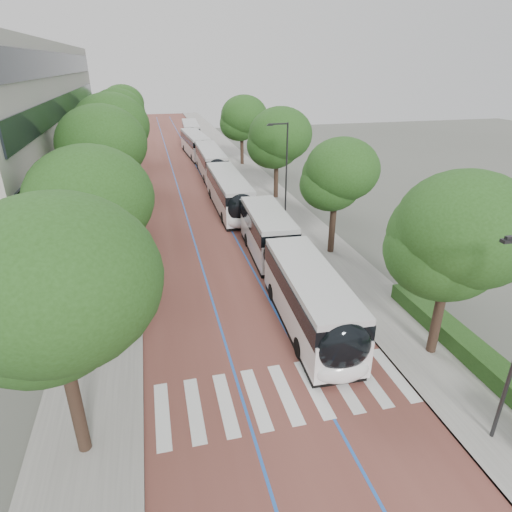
{
  "coord_description": "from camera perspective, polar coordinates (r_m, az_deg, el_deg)",
  "views": [
    {
      "loc": [
        -4.29,
        -12.06,
        12.5
      ],
      "look_at": [
        1.07,
        9.56,
        2.4
      ],
      "focal_mm": 30.0,
      "sensor_mm": 36.0,
      "label": 1
    }
  ],
  "objects": [
    {
      "name": "lamp_post_left",
      "position": [
        21.81,
        -17.58,
        0.6
      ],
      "size": [
        0.14,
        0.14,
        8.0
      ],
      "primitive_type": "cylinder",
      "color": "#29292B",
      "rests_on": "sidewalk_left"
    },
    {
      "name": "hedge",
      "position": [
        21.64,
        28.56,
        -12.67
      ],
      "size": [
        1.2,
        14.0,
        0.8
      ],
      "primitive_type": "cube",
      "color": "#1A3C15",
      "rests_on": "sidewalk_right"
    },
    {
      "name": "lane_line_right",
      "position": [
        53.86,
        -7.4,
        10.8
      ],
      "size": [
        0.12,
        126.0,
        0.01
      ],
      "primitive_type": "cube",
      "color": "#2356B2",
      "rests_on": "road"
    },
    {
      "name": "kerb_right",
      "position": [
        54.43,
        -3.15,
        11.14
      ],
      "size": [
        0.2,
        140.0,
        0.14
      ],
      "primitive_type": "cube",
      "color": "gray",
      "rests_on": "ground"
    },
    {
      "name": "bus_queued_0",
      "position": [
        39.33,
        -3.55,
        8.29
      ],
      "size": [
        2.66,
        12.42,
        3.2
      ],
      "rotation": [
        0.0,
        0.0,
        -0.01
      ],
      "color": "white",
      "rests_on": "ground"
    },
    {
      "name": "sidewalk_right",
      "position": [
        54.81,
        -1.16,
        11.27
      ],
      "size": [
        4.0,
        140.0,
        0.12
      ],
      "primitive_type": "cube",
      "color": "gray",
      "rests_on": "ground"
    },
    {
      "name": "bus_queued_2",
      "position": [
        64.37,
        -8.01,
        14.44
      ],
      "size": [
        3.18,
        12.51,
        3.2
      ],
      "rotation": [
        0.0,
        0.0,
        0.05
      ],
      "color": "white",
      "rests_on": "ground"
    },
    {
      "name": "bus_queued_3",
      "position": [
        76.89,
        -8.67,
        16.0
      ],
      "size": [
        3.16,
        12.51,
        3.2
      ],
      "rotation": [
        0.0,
        0.0,
        -0.05
      ],
      "color": "white",
      "rests_on": "ground"
    },
    {
      "name": "bus_queued_1",
      "position": [
        52.39,
        -6.02,
        12.28
      ],
      "size": [
        2.72,
        12.44,
        3.2
      ],
      "rotation": [
        0.0,
        0.0,
        -0.02
      ],
      "color": "white",
      "rests_on": "ground"
    },
    {
      "name": "trees_left",
      "position": [
        37.6,
        -19.25,
        14.12
      ],
      "size": [
        6.46,
        60.96,
        9.71
      ],
      "color": "black",
      "rests_on": "ground"
    },
    {
      "name": "road",
      "position": [
        53.71,
        -9.12,
        10.64
      ],
      "size": [
        11.0,
        140.0,
        0.02
      ],
      "primitive_type": "cube",
      "color": "brown",
      "rests_on": "ground"
    },
    {
      "name": "ground",
      "position": [
        17.89,
        4.29,
        -20.02
      ],
      "size": [
        160.0,
        160.0,
        0.0
      ],
      "primitive_type": "plane",
      "color": "#51544C",
      "rests_on": "ground"
    },
    {
      "name": "kerb_left",
      "position": [
        53.54,
        -15.18,
        10.12
      ],
      "size": [
        0.2,
        140.0,
        0.14
      ],
      "primitive_type": "cube",
      "color": "gray",
      "rests_on": "ground"
    },
    {
      "name": "zebra_crossing",
      "position": [
        18.61,
        3.92,
        -17.78
      ],
      "size": [
        10.55,
        3.6,
        0.01
      ],
      "color": "silver",
      "rests_on": "ground"
    },
    {
      "name": "lead_bus",
      "position": [
        24.99,
        4.4,
        -1.48
      ],
      "size": [
        3.32,
        18.49,
        3.2
      ],
      "rotation": [
        0.0,
        0.0,
        -0.04
      ],
      "color": "black",
      "rests_on": "ground"
    },
    {
      "name": "trees_right",
      "position": [
        38.27,
        4.7,
        14.0
      ],
      "size": [
        6.03,
        47.83,
        8.27
      ],
      "color": "black",
      "rests_on": "ground"
    },
    {
      "name": "streetlight_far",
      "position": [
        36.58,
        3.83,
        12.22
      ],
      "size": [
        1.82,
        0.2,
        8.0
      ],
      "color": "#29292B",
      "rests_on": "sidewalk_right"
    },
    {
      "name": "sidewalk_left",
      "position": [
        53.62,
        -17.23,
        9.9
      ],
      "size": [
        4.0,
        140.0,
        0.12
      ],
      "primitive_type": "cube",
      "color": "gray",
      "rests_on": "ground"
    },
    {
      "name": "lane_line_left",
      "position": [
        53.6,
        -10.85,
        10.5
      ],
      "size": [
        0.12,
        126.0,
        0.01
      ],
      "primitive_type": "cube",
      "color": "#2356B2",
      "rests_on": "road"
    }
  ]
}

